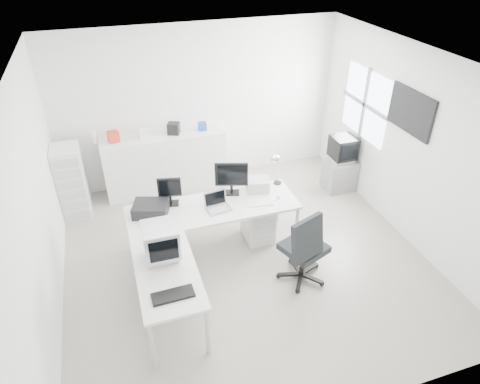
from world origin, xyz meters
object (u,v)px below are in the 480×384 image
object	(u,v)px
lcd_monitor_large	(231,179)
crt_tv	(343,150)
drawer_pedestal	(258,221)
inkjet_printer	(151,209)
side_desk	(170,295)
lcd_monitor_small	(170,192)
laptop	(218,204)
sideboard	(165,162)
filing_cabinet	(72,182)
tv_cabinet	(339,175)
crt_monitor	(161,242)
office_chair	(304,244)
main_desk	(214,228)
laser_printer	(258,185)

from	to	relation	value
lcd_monitor_large	crt_tv	xyz separation A→B (m)	(2.23, 0.67, -0.21)
drawer_pedestal	inkjet_printer	xyz separation A→B (m)	(-1.55, 0.05, 0.53)
side_desk	lcd_monitor_small	world-z (taller)	lcd_monitor_small
laptop	sideboard	size ratio (longest dim) A/B	0.14
drawer_pedestal	filing_cabinet	size ratio (longest dim) A/B	0.49
side_desk	tv_cabinet	xyz separation A→B (m)	(3.43, 2.02, -0.09)
filing_cabinet	laptop	bearing A→B (deg)	-40.54
lcd_monitor_large	crt_monitor	xyz separation A→B (m)	(-1.20, -1.10, -0.01)
office_chair	sideboard	size ratio (longest dim) A/B	0.55
drawer_pedestal	office_chair	bearing A→B (deg)	-75.58
tv_cabinet	filing_cabinet	distance (m)	4.56
main_desk	filing_cabinet	distance (m)	2.51
main_desk	office_chair	bearing A→B (deg)	-45.18
main_desk	tv_cabinet	bearing A→B (deg)	19.66
sideboard	lcd_monitor_small	bearing A→B (deg)	-96.29
laser_printer	tv_cabinet	xyz separation A→B (m)	(1.83, 0.70, -0.56)
office_chair	tv_cabinet	distance (m)	2.50
side_desk	office_chair	world-z (taller)	office_chair
lcd_monitor_large	drawer_pedestal	bearing A→B (deg)	-12.37
drawer_pedestal	lcd_monitor_large	distance (m)	0.81
crt_monitor	crt_tv	world-z (taller)	crt_monitor
filing_cabinet	laser_printer	bearing A→B (deg)	-27.10
lcd_monitor_large	crt_tv	world-z (taller)	lcd_monitor_large
laptop	crt_tv	size ratio (longest dim) A/B	0.60
lcd_monitor_large	sideboard	size ratio (longest dim) A/B	0.24
side_desk	filing_cabinet	xyz separation A→B (m)	(-1.07, 2.69, 0.23)
lcd_monitor_large	laptop	world-z (taller)	lcd_monitor_large
lcd_monitor_small	tv_cabinet	bearing A→B (deg)	24.55
inkjet_printer	drawer_pedestal	bearing A→B (deg)	16.73
laptop	main_desk	bearing A→B (deg)	109.72
main_desk	drawer_pedestal	distance (m)	0.71
crt_tv	filing_cabinet	world-z (taller)	filing_cabinet
main_desk	laptop	world-z (taller)	laptop
lcd_monitor_large	side_desk	bearing A→B (deg)	-114.26
sideboard	filing_cabinet	bearing A→B (deg)	-168.24
main_desk	office_chair	distance (m)	1.38
tv_cabinet	inkjet_printer	bearing A→B (deg)	-166.54
inkjet_printer	crt_monitor	size ratio (longest dim) A/B	0.98
filing_cabinet	crt_monitor	bearing A→B (deg)	-66.22
drawer_pedestal	filing_cabinet	xyz separation A→B (m)	(-2.62, 1.54, 0.31)
drawer_pedestal	crt_monitor	xyz separation A→B (m)	(-1.55, -0.90, 0.68)
laser_printer	crt_tv	size ratio (longest dim) A/B	0.63
crt_tv	laptop	bearing A→B (deg)	-158.01
office_chair	sideboard	bearing A→B (deg)	93.65
tv_cabinet	crt_monitor	bearing A→B (deg)	-152.67
crt_tv	sideboard	world-z (taller)	sideboard
main_desk	lcd_monitor_small	xyz separation A→B (m)	(-0.55, 0.25, 0.58)
lcd_monitor_small	filing_cabinet	xyz separation A→B (m)	(-1.37, 1.34, -0.35)
side_desk	sideboard	distance (m)	3.05
drawer_pedestal	crt_tv	world-z (taller)	crt_tv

